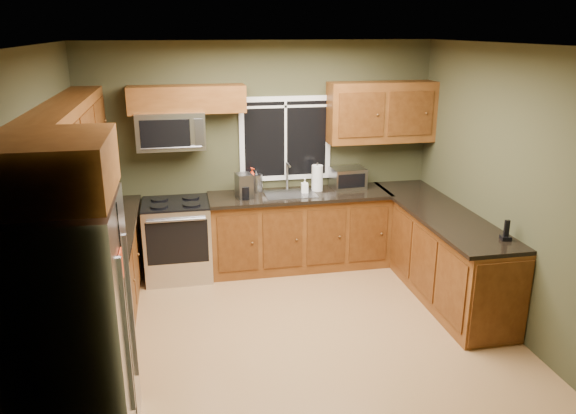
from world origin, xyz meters
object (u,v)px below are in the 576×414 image
object	(u,v)px
toaster_oven	(348,178)
soap_bottle_a	(252,180)
soap_bottle_c	(257,183)
coffee_maker	(244,187)
microwave	(171,130)
soap_bottle_b	(305,186)
paper_towel_roll	(317,178)
cordless_phone	(506,234)
refrigerator	(72,333)
kettle	(256,182)
range	(178,239)

from	to	relation	value
toaster_oven	soap_bottle_a	size ratio (longest dim) A/B	1.39
soap_bottle_c	coffee_maker	bearing A→B (deg)	-125.05
soap_bottle_a	soap_bottle_c	distance (m)	0.10
toaster_oven	soap_bottle_c	distance (m)	1.13
microwave	soap_bottle_b	bearing A→B (deg)	-3.95
microwave	soap_bottle_c	distance (m)	1.21
paper_towel_roll	cordless_phone	size ratio (longest dim) A/B	1.77
refrigerator	microwave	world-z (taller)	microwave
coffee_maker	soap_bottle_a	xyz separation A→B (m)	(0.12, 0.21, 0.02)
paper_towel_roll	refrigerator	bearing A→B (deg)	-129.77
coffee_maker	soap_bottle_b	bearing A→B (deg)	4.93
cordless_phone	soap_bottle_a	bearing A→B (deg)	136.08
cordless_phone	coffee_maker	bearing A→B (deg)	140.76
coffee_maker	soap_bottle_c	size ratio (longest dim) A/B	1.53
microwave	soap_bottle_a	distance (m)	1.12
microwave	coffee_maker	bearing A→B (deg)	-12.01
kettle	paper_towel_roll	world-z (taller)	paper_towel_roll
kettle	soap_bottle_c	xyz separation A→B (m)	(0.01, 0.05, -0.03)
refrigerator	paper_towel_roll	world-z (taller)	refrigerator
soap_bottle_c	cordless_phone	distance (m)	2.93
kettle	soap_bottle_a	bearing A→B (deg)	-173.50
refrigerator	toaster_oven	bearing A→B (deg)	46.23
microwave	cordless_phone	xyz separation A→B (m)	(3.03, -1.99, -0.73)
coffee_maker	cordless_phone	size ratio (longest dim) A/B	1.46
refrigerator	soap_bottle_c	bearing A→B (deg)	60.91
soap_bottle_a	soap_bottle_b	world-z (taller)	soap_bottle_a
refrigerator	range	xyz separation A→B (m)	(0.69, 2.77, -0.43)
cordless_phone	soap_bottle_c	bearing A→B (deg)	134.47
paper_towel_roll	soap_bottle_a	world-z (taller)	paper_towel_roll
toaster_oven	coffee_maker	size ratio (longest dim) A/B	1.47
coffee_maker	soap_bottle_a	size ratio (longest dim) A/B	0.94
refrigerator	toaster_oven	size ratio (longest dim) A/B	4.28
soap_bottle_c	cordless_phone	bearing A→B (deg)	-45.53
soap_bottle_b	cordless_phone	bearing A→B (deg)	-51.54
range	microwave	world-z (taller)	microwave
range	cordless_phone	xyz separation A→B (m)	(3.03, -1.86, 0.53)
paper_towel_roll	microwave	bearing A→B (deg)	178.82
soap_bottle_b	kettle	bearing A→B (deg)	165.11
toaster_oven	coffee_maker	world-z (taller)	coffee_maker
kettle	cordless_phone	world-z (taller)	kettle
kettle	paper_towel_roll	distance (m)	0.74
soap_bottle_a	cordless_phone	xyz separation A→B (m)	(2.11, -2.03, -0.09)
refrigerator	soap_bottle_b	size ratio (longest dim) A/B	10.16
range	paper_towel_roll	size ratio (longest dim) A/B	2.70
range	soap_bottle_c	size ratio (longest dim) A/B	5.03
toaster_oven	range	bearing A→B (deg)	-176.01
toaster_oven	soap_bottle_a	distance (m)	1.19
range	soap_bottle_c	distance (m)	1.15
soap_bottle_a	soap_bottle_b	bearing A→B (deg)	-13.31
soap_bottle_c	paper_towel_roll	bearing A→B (deg)	-10.17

